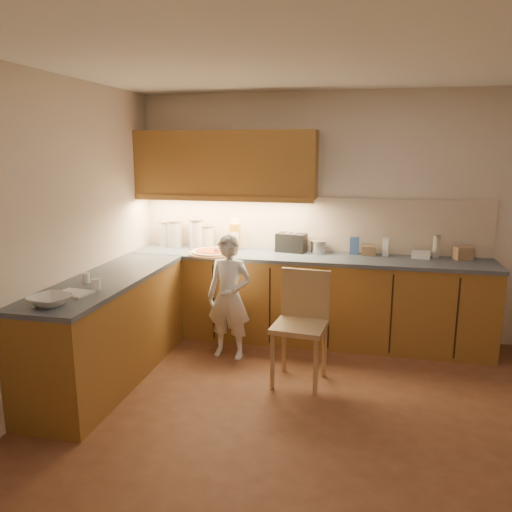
% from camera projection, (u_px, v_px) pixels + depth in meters
% --- Properties ---
extents(room, '(4.54, 4.50, 2.62)m').
position_uv_depth(room, '(333.00, 200.00, 3.34)').
color(room, brown).
rests_on(room, ground).
extents(l_counter, '(3.77, 2.62, 0.92)m').
position_uv_depth(l_counter, '(245.00, 307.00, 4.98)').
color(l_counter, olive).
rests_on(l_counter, ground).
extents(backsplash, '(3.75, 0.02, 0.58)m').
position_uv_depth(backsplash, '(310.00, 224.00, 5.41)').
color(backsplash, beige).
rests_on(backsplash, l_counter).
extents(upper_cabinets, '(1.95, 0.36, 0.73)m').
position_uv_depth(upper_cabinets, '(225.00, 164.00, 5.32)').
color(upper_cabinets, olive).
rests_on(upper_cabinets, ground).
extents(pizza_on_board, '(0.51, 0.51, 0.20)m').
position_uv_depth(pizza_on_board, '(213.00, 252.00, 5.24)').
color(pizza_on_board, tan).
rests_on(pizza_on_board, l_counter).
extents(child, '(0.47, 0.34, 1.21)m').
position_uv_depth(child, '(229.00, 297.00, 4.82)').
color(child, white).
rests_on(child, ground).
extents(wooden_chair, '(0.48, 0.48, 0.98)m').
position_uv_depth(wooden_chair, '(302.00, 318.00, 4.34)').
color(wooden_chair, tan).
rests_on(wooden_chair, ground).
extents(mixing_bowl, '(0.33, 0.33, 0.07)m').
position_uv_depth(mixing_bowl, '(50.00, 300.00, 3.55)').
color(mixing_bowl, white).
rests_on(mixing_bowl, l_counter).
extents(canister_a, '(0.14, 0.14, 0.29)m').
position_uv_depth(canister_a, '(165.00, 234.00, 5.67)').
color(canister_a, beige).
rests_on(canister_a, l_counter).
extents(canister_b, '(0.17, 0.17, 0.31)m').
position_uv_depth(canister_b, '(175.00, 233.00, 5.64)').
color(canister_b, beige).
rests_on(canister_b, l_counter).
extents(canister_c, '(0.17, 0.17, 0.33)m').
position_uv_depth(canister_c, '(197.00, 233.00, 5.57)').
color(canister_c, silver).
rests_on(canister_c, l_counter).
extents(canister_d, '(0.16, 0.16, 0.25)m').
position_uv_depth(canister_d, '(207.00, 237.00, 5.58)').
color(canister_d, silver).
rests_on(canister_d, l_counter).
extents(oil_jug, '(0.12, 0.09, 0.34)m').
position_uv_depth(oil_jug, '(235.00, 236.00, 5.48)').
color(oil_jug, '#B38D23').
rests_on(oil_jug, l_counter).
extents(toaster, '(0.34, 0.23, 0.21)m').
position_uv_depth(toaster, '(291.00, 243.00, 5.37)').
color(toaster, black).
rests_on(toaster, l_counter).
extents(steel_pot, '(0.18, 0.18, 0.14)m').
position_uv_depth(steel_pot, '(319.00, 247.00, 5.31)').
color(steel_pot, silver).
rests_on(steel_pot, l_counter).
extents(blue_box, '(0.09, 0.07, 0.18)m').
position_uv_depth(blue_box, '(354.00, 246.00, 5.26)').
color(blue_box, '#335399').
rests_on(blue_box, l_counter).
extents(card_box_a, '(0.14, 0.10, 0.10)m').
position_uv_depth(card_box_a, '(369.00, 251.00, 5.20)').
color(card_box_a, '#A07E56').
rests_on(card_box_a, l_counter).
extents(white_bottle, '(0.07, 0.07, 0.19)m').
position_uv_depth(white_bottle, '(386.00, 247.00, 5.16)').
color(white_bottle, white).
rests_on(white_bottle, l_counter).
extents(flat_pack, '(0.20, 0.15, 0.07)m').
position_uv_depth(flat_pack, '(421.00, 255.00, 5.08)').
color(flat_pack, silver).
rests_on(flat_pack, l_counter).
extents(tall_jar, '(0.07, 0.07, 0.23)m').
position_uv_depth(tall_jar, '(436.00, 246.00, 5.07)').
color(tall_jar, beige).
rests_on(tall_jar, l_counter).
extents(card_box_b, '(0.20, 0.17, 0.13)m').
position_uv_depth(card_box_b, '(463.00, 253.00, 4.99)').
color(card_box_b, tan).
rests_on(card_box_b, l_counter).
extents(dough_cloth, '(0.27, 0.22, 0.02)m').
position_uv_depth(dough_cloth, '(74.00, 293.00, 3.81)').
color(dough_cloth, silver).
rests_on(dough_cloth, l_counter).
extents(spice_jar_a, '(0.08, 0.08, 0.09)m').
position_uv_depth(spice_jar_a, '(86.00, 278.00, 4.13)').
color(spice_jar_a, white).
rests_on(spice_jar_a, l_counter).
extents(spice_jar_b, '(0.08, 0.08, 0.09)m').
position_uv_depth(spice_jar_b, '(96.00, 284.00, 3.94)').
color(spice_jar_b, white).
rests_on(spice_jar_b, l_counter).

